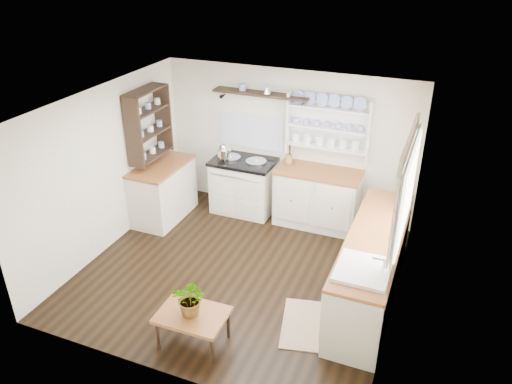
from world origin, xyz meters
The scene contains 19 objects.
floor centered at (0.00, 0.00, 0.00)m, with size 4.00×3.80×0.01m, color black.
wall_back centered at (0.00, 1.90, 1.15)m, with size 4.00×0.02×2.30m, color beige.
wall_right centered at (2.00, 0.00, 1.15)m, with size 0.02×3.80×2.30m, color beige.
wall_left centered at (-2.00, 0.00, 1.15)m, with size 0.02×3.80×2.30m, color beige.
ceiling centered at (0.00, 0.00, 2.30)m, with size 4.00×3.80×0.01m, color white.
window centered at (1.95, 0.15, 1.56)m, with size 0.08×1.55×1.22m.
aga_cooker centered at (-0.62, 1.57, 0.45)m, with size 0.99×0.69×0.92m.
back_cabinets centered at (0.60, 1.60, 0.46)m, with size 1.27×0.63×0.90m.
right_cabinets centered at (1.70, 0.10, 0.46)m, with size 0.62×2.43×0.90m.
belfast_sink centered at (1.70, -0.65, 0.80)m, with size 0.55×0.60×0.45m.
left_cabinets centered at (-1.70, 0.90, 0.46)m, with size 0.62×1.13×0.90m.
plate_rack centered at (0.65, 1.86, 1.56)m, with size 1.20×0.22×0.90m.
high_shelf centered at (-0.40, 1.78, 1.91)m, with size 1.50×0.29×0.16m.
left_shelving centered at (-1.84, 0.90, 1.55)m, with size 0.28×0.80×1.05m, color black.
kettle centered at (-0.90, 1.45, 1.04)m, with size 0.19×0.19×0.23m, color silver, non-canonical shape.
utensil_crock centered at (0.10, 1.68, 0.98)m, with size 0.11×0.11×0.13m, color olive.
center_table centered at (0.06, -1.40, 0.36)m, with size 0.75×0.55×0.40m.
potted_plant centered at (0.06, -1.40, 0.61)m, with size 0.37×0.32×0.41m, color #3F7233.
floor_rug centered at (1.14, -0.67, 0.01)m, with size 0.55×0.85×0.02m, color brown.
Camera 1 is at (2.26, -5.00, 4.00)m, focal length 35.00 mm.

